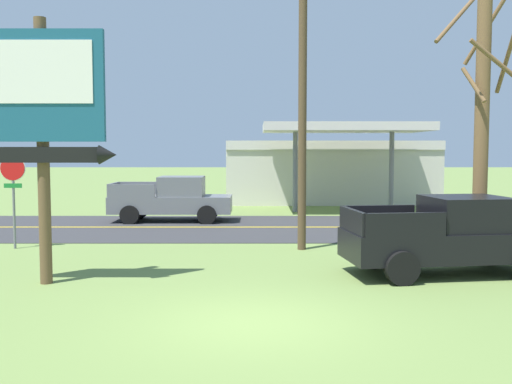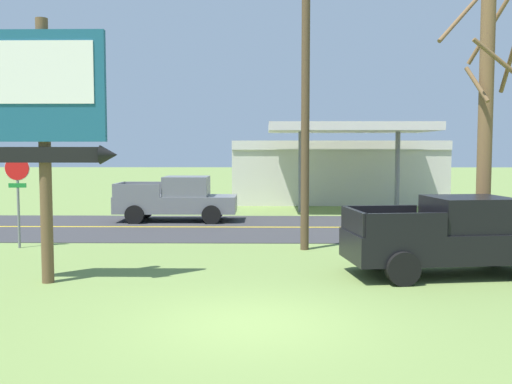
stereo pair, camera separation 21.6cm
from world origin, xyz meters
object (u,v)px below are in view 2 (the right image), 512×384
utility_pole (305,87)px  pickup_black_parked_on_lawn (453,237)px  bare_tree (485,120)px  motel_sign (44,108)px  gas_station (336,169)px  pickup_grey_on_road (178,199)px  stop_sign (18,185)px

utility_pole → pickup_black_parked_on_lawn: bearing=-46.6°
bare_tree → motel_sign: bearing=-164.2°
bare_tree → gas_station: bare_tree is taller
motel_sign → pickup_grey_on_road: motel_sign is taller
motel_sign → gas_station: size_ratio=0.51×
pickup_black_parked_on_lawn → motel_sign: bearing=-173.3°
bare_tree → gas_station: (-2.01, 18.34, -2.01)m
pickup_grey_on_road → utility_pole: bearing=-54.7°
pickup_grey_on_road → pickup_black_parked_on_lawn: bearing=-51.8°
utility_pole → motel_sign: bearing=-142.5°
motel_sign → pickup_black_parked_on_lawn: size_ratio=1.13×
bare_tree → utility_pole: bearing=161.6°
gas_station → pickup_black_parked_on_lawn: gas_station is taller
stop_sign → bare_tree: size_ratio=0.38×
bare_tree → pickup_black_parked_on_lawn: (-1.46, -2.03, -2.99)m
stop_sign → pickup_black_parked_on_lawn: (12.55, -3.82, -1.06)m
gas_station → utility_pole: bearing=-99.9°
gas_station → stop_sign: bearing=-125.9°
bare_tree → stop_sign: bearing=172.7°
motel_sign → pickup_black_parked_on_lawn: (9.77, 1.16, -3.12)m
motel_sign → gas_station: (9.22, 21.53, -2.14)m
motel_sign → bare_tree: 11.67m
stop_sign → pickup_black_parked_on_lawn: 13.16m
utility_pole → pickup_grey_on_road: (-5.04, 7.13, -4.10)m
motel_sign → stop_sign: 6.06m
pickup_black_parked_on_lawn → gas_station: bearing=91.6°
stop_sign → utility_pole: utility_pole is taller
gas_station → bare_tree: bearing=-83.8°
motel_sign → gas_station: 23.52m
motel_sign → utility_pole: 8.00m
utility_pole → pickup_black_parked_on_lawn: (3.47, -3.67, -4.10)m
bare_tree → pickup_black_parked_on_lawn: bare_tree is taller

